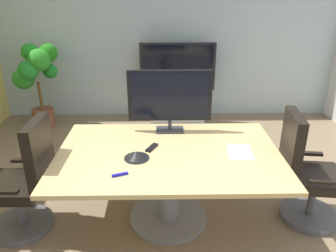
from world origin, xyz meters
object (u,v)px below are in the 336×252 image
(conference_table, at_px, (168,168))
(wall_display_unit, at_px, (177,96))
(tv_monitor, at_px, (170,97))
(remote_control, at_px, (152,148))
(conference_phone, at_px, (137,155))
(potted_plant, at_px, (36,76))
(office_chair_right, at_px, (305,178))
(office_chair_left, at_px, (26,187))

(conference_table, distance_m, wall_display_unit, 2.56)
(tv_monitor, xyz_separation_m, remote_control, (-0.18, -0.41, -0.35))
(wall_display_unit, height_order, conference_phone, wall_display_unit)
(tv_monitor, bearing_deg, wall_display_unit, 85.26)
(potted_plant, height_order, remote_control, potted_plant)
(office_chair_right, xyz_separation_m, potted_plant, (-3.27, 2.34, 0.39))
(potted_plant, relative_size, conference_phone, 5.94)
(office_chair_left, xyz_separation_m, remote_control, (1.14, 0.19, 0.29))
(tv_monitor, distance_m, conference_phone, 0.75)
(conference_table, xyz_separation_m, remote_control, (-0.15, 0.08, 0.18))
(conference_phone, distance_m, remote_control, 0.23)
(remote_control, bearing_deg, potted_plant, 154.66)
(office_chair_right, xyz_separation_m, remote_control, (-1.44, 0.09, 0.29))
(tv_monitor, height_order, conference_phone, tv_monitor)
(office_chair_right, relative_size, wall_display_unit, 0.83)
(conference_table, xyz_separation_m, office_chair_right, (1.29, -0.01, -0.11))
(conference_table, distance_m, tv_monitor, 0.72)
(wall_display_unit, relative_size, conference_phone, 5.95)
(office_chair_left, xyz_separation_m, wall_display_unit, (1.48, 2.66, -0.01))
(conference_table, xyz_separation_m, conference_phone, (-0.28, -0.11, 0.20))
(office_chair_left, relative_size, potted_plant, 0.83)
(potted_plant, height_order, conference_phone, potted_plant)
(conference_table, relative_size, conference_phone, 9.16)
(conference_table, xyz_separation_m, potted_plant, (-1.98, 2.33, 0.28))
(office_chair_right, relative_size, remote_control, 6.41)
(conference_phone, bearing_deg, office_chair_right, 3.61)
(office_chair_left, distance_m, tv_monitor, 1.58)
(conference_phone, bearing_deg, potted_plant, 124.87)
(office_chair_left, distance_m, remote_control, 1.19)
(conference_table, height_order, conference_phone, conference_phone)
(office_chair_right, height_order, conference_phone, office_chair_right)
(office_chair_left, bearing_deg, remote_control, 100.41)
(tv_monitor, height_order, potted_plant, tv_monitor)
(remote_control, bearing_deg, wall_display_unit, 107.61)
(office_chair_right, bearing_deg, conference_phone, 100.35)
(office_chair_left, xyz_separation_m, office_chair_right, (2.58, 0.10, 0.00))
(office_chair_left, xyz_separation_m, tv_monitor, (1.31, 0.60, 0.64))
(tv_monitor, bearing_deg, potted_plant, 137.40)
(conference_table, relative_size, remote_control, 11.86)
(office_chair_left, xyz_separation_m, conference_phone, (1.01, 0.00, 0.31))
(office_chair_left, relative_size, tv_monitor, 1.30)
(office_chair_right, xyz_separation_m, conference_phone, (-1.57, -0.10, 0.31))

